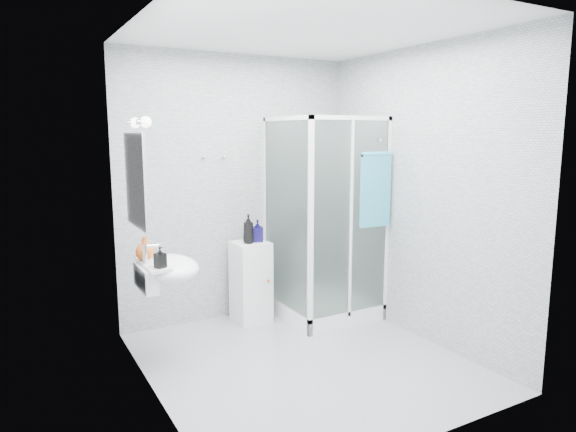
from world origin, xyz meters
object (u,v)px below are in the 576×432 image
shower_enclosure (322,275)px  hand_towel (376,188)px  wall_basin (166,269)px  shampoo_bottle_a (248,229)px  storage_cabinet (251,282)px  soap_dispenser_black (160,257)px  soap_dispenser_orange (145,248)px  shampoo_bottle_b (258,231)px

shower_enclosure → hand_towel: size_ratio=2.85×
wall_basin → shampoo_bottle_a: shampoo_bottle_a is taller
hand_towel → shampoo_bottle_a: size_ratio=2.48×
storage_cabinet → soap_dispenser_black: (-1.09, -0.77, 0.54)m
shower_enclosure → soap_dispenser_orange: (-1.78, -0.19, 0.51)m
hand_towel → soap_dispenser_orange: 2.15m
shower_enclosure → hand_towel: shower_enclosure is taller
hand_towel → soap_dispenser_orange: (-2.11, 0.21, -0.39)m
storage_cabinet → soap_dispenser_black: bearing=-146.7°
wall_basin → hand_towel: size_ratio=0.80×
shower_enclosure → soap_dispenser_black: size_ratio=12.58×
shower_enclosure → soap_dispenser_black: shower_enclosure is taller
shower_enclosure → storage_cabinet: size_ratio=2.51×
storage_cabinet → hand_towel: size_ratio=1.13×
soap_dispenser_orange → shampoo_bottle_a: bearing=21.7°
hand_towel → shampoo_bottle_b: hand_towel is taller
shampoo_bottle_b → storage_cabinet: bearing=174.4°
storage_cabinet → soap_dispenser_orange: 1.35m
hand_towel → soap_dispenser_orange: bearing=174.3°
storage_cabinet → soap_dispenser_orange: soap_dispenser_orange is taller
storage_cabinet → shampoo_bottle_a: 0.54m
shampoo_bottle_a → hand_towel: bearing=-32.6°
storage_cabinet → hand_towel: (0.97, -0.68, 0.94)m
storage_cabinet → shampoo_bottle_a: (-0.04, -0.03, 0.54)m
shampoo_bottle_b → soap_dispenser_orange: soap_dispenser_orange is taller
wall_basin → shampoo_bottle_b: bearing=28.5°
storage_cabinet → shower_enclosure: bearing=-25.1°
soap_dispenser_orange → soap_dispenser_black: 0.30m
wall_basin → soap_dispenser_black: bearing=-116.0°
shampoo_bottle_a → soap_dispenser_black: (-1.06, -0.74, 0.00)m
hand_towel → soap_dispenser_orange: hand_towel is taller
wall_basin → storage_cabinet: (1.01, 0.60, -0.40)m
shower_enclosure → wall_basin: size_ratio=3.57×
soap_dispenser_orange → shower_enclosure: bearing=6.2°
storage_cabinet → shampoo_bottle_a: bearing=-138.1°
shampoo_bottle_b → soap_dispenser_black: 1.39m
wall_basin → shampoo_bottle_b: shampoo_bottle_b is taller
wall_basin → soap_dispenser_orange: 0.24m
shampoo_bottle_a → soap_dispenser_orange: size_ratio=1.53×
shower_enclosure → wall_basin: (-1.66, -0.32, 0.35)m
shampoo_bottle_b → soap_dispenser_black: bearing=-146.8°
hand_towel → soap_dispenser_black: size_ratio=4.42×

